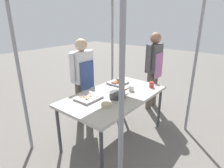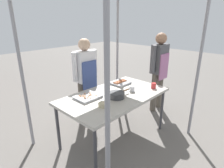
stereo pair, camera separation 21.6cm
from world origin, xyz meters
TOP-DOWN VIEW (x-y plane):
  - ground_plane at (0.00, 0.00)m, footprint 18.00×18.00m
  - stall_table at (0.00, 0.00)m, footprint 1.60×0.90m
  - tray_grilled_sausages at (0.41, 0.25)m, footprint 0.30×0.28m
  - tray_meat_skewers at (-0.35, 0.19)m, footprint 0.34×0.28m
  - cooking_wok at (-0.06, -0.10)m, footprint 0.39×0.23m
  - condiment_bowl at (-0.39, -0.16)m, footprint 0.13×0.13m
  - drink_cup_near_edge at (0.28, -0.11)m, footprint 0.08×0.08m
  - drink_cup_by_wok at (0.61, -0.28)m, footprint 0.08×0.08m
  - vendor_woman at (0.10, 0.77)m, footprint 0.52×0.22m
  - customer_nearby at (1.36, 0.07)m, footprint 0.52×0.23m

SIDE VIEW (x-z plane):
  - ground_plane at x=0.00m, z-range 0.00..0.00m
  - stall_table at x=0.00m, z-range 0.32..1.07m
  - tray_meat_skewers at x=-0.35m, z-range 0.75..0.79m
  - tray_grilled_sausages at x=0.41m, z-range 0.74..0.80m
  - condiment_bowl at x=-0.39m, z-range 0.75..0.80m
  - drink_cup_near_edge at x=0.28m, z-range 0.75..0.83m
  - drink_cup_by_wok at x=0.61m, z-range 0.75..0.84m
  - cooking_wok at x=-0.06m, z-range 0.75..0.83m
  - vendor_woman at x=0.10m, z-range 0.13..1.62m
  - customer_nearby at x=1.36m, z-range 0.14..1.68m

